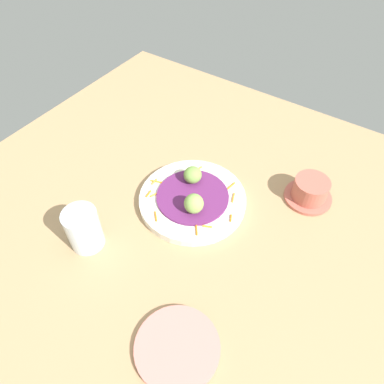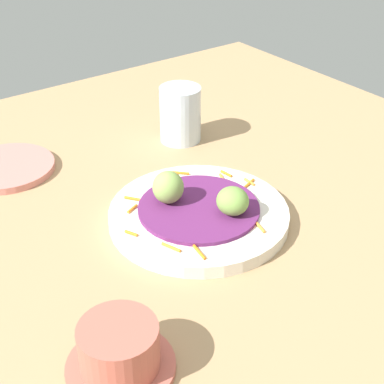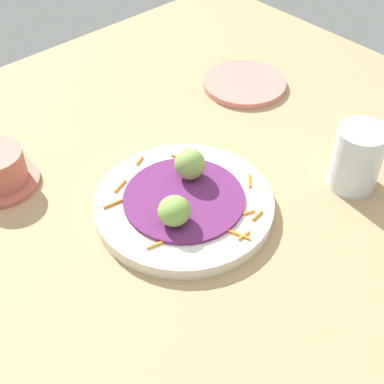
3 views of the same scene
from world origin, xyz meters
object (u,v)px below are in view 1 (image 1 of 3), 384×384
at_px(guac_scoop_left, 193,175).
at_px(terracotta_bowl, 310,191).
at_px(guac_scoop_center, 193,205).
at_px(water_glass, 84,229).
at_px(main_plate, 193,200).
at_px(side_plate_small, 177,348).

height_order(guac_scoop_left, terracotta_bowl, guac_scoop_left).
xyz_separation_m(guac_scoop_center, water_glass, (0.15, 0.18, 0.00)).
distance_m(main_plate, water_glass, 0.26).
xyz_separation_m(side_plate_small, terracotta_bowl, (-0.06, -0.46, 0.02)).
bearing_deg(water_glass, guac_scoop_left, -110.67).
relative_size(main_plate, guac_scoop_center, 5.40).
xyz_separation_m(terracotta_bowl, water_glass, (0.35, 0.39, 0.02)).
distance_m(main_plate, terracotta_bowl, 0.28).
bearing_deg(side_plate_small, main_plate, -60.81).
xyz_separation_m(main_plate, guac_scoop_center, (-0.03, 0.04, 0.04)).
relative_size(side_plate_small, terracotta_bowl, 1.35).
relative_size(guac_scoop_left, water_glass, 0.46).
xyz_separation_m(main_plate, guac_scoop_left, (0.03, -0.04, 0.03)).
height_order(guac_scoop_left, side_plate_small, guac_scoop_left).
bearing_deg(main_plate, terracotta_bowl, -143.52).
distance_m(guac_scoop_center, side_plate_small, 0.29).
bearing_deg(guac_scoop_left, main_plate, 123.66).
bearing_deg(side_plate_small, water_glass, -14.57).
xyz_separation_m(guac_scoop_center, terracotta_bowl, (-0.20, -0.21, -0.02)).
distance_m(main_plate, side_plate_small, 0.34).
distance_m(guac_scoop_left, guac_scoop_center, 0.10).
xyz_separation_m(guac_scoop_left, water_glass, (0.10, 0.26, 0.00)).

